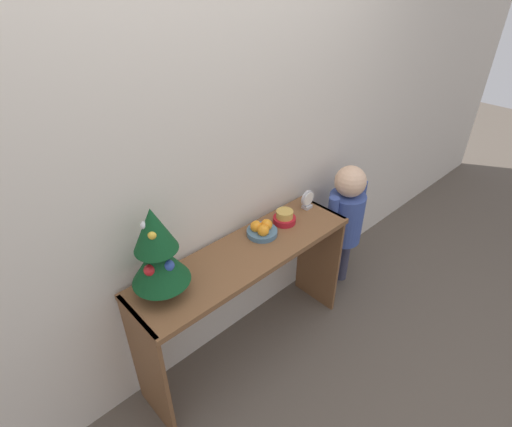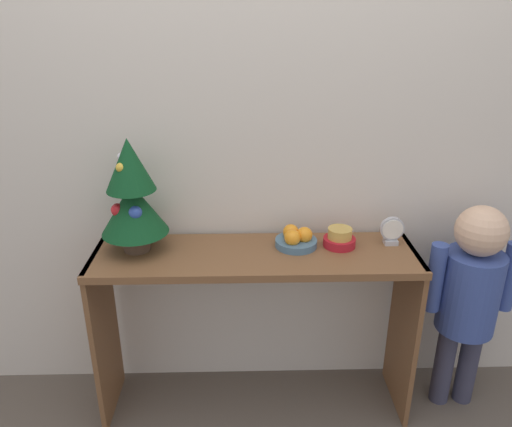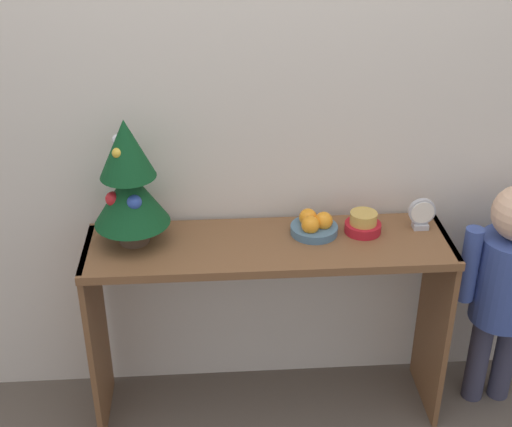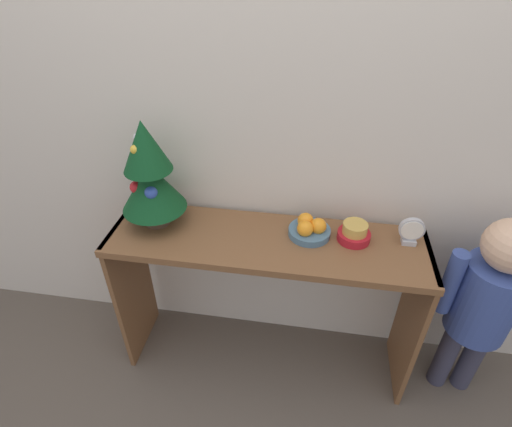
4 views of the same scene
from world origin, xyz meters
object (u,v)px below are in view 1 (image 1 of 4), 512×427
object	(u,v)px
mini_tree	(157,252)
singing_bowl	(284,218)
child_figure	(345,216)
fruit_bowl	(262,230)
desk_clock	(308,200)

from	to	relation	value
mini_tree	singing_bowl	bearing A→B (deg)	0.84
mini_tree	child_figure	bearing A→B (deg)	-1.90
fruit_bowl	mini_tree	bearing A→B (deg)	-178.70
mini_tree	fruit_bowl	world-z (taller)	mini_tree
singing_bowl	desk_clock	xyz separation A→B (m)	(0.21, 0.01, 0.02)
fruit_bowl	singing_bowl	world-z (taller)	fruit_bowl
mini_tree	child_figure	xyz separation A→B (m)	(1.35, -0.04, -0.41)
mini_tree	child_figure	distance (m)	1.41
desk_clock	mini_tree	bearing A→B (deg)	-178.68
singing_bowl	child_figure	xyz separation A→B (m)	(0.54, -0.06, -0.21)
desk_clock	child_figure	xyz separation A→B (m)	(0.33, -0.07, -0.23)
mini_tree	fruit_bowl	size ratio (longest dim) A/B	2.69
desk_clock	singing_bowl	bearing A→B (deg)	-176.87
mini_tree	fruit_bowl	distance (m)	0.66
singing_bowl	desk_clock	world-z (taller)	desk_clock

